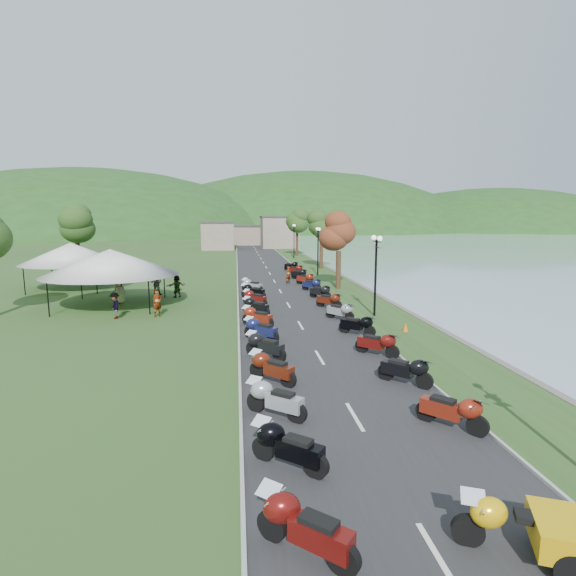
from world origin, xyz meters
name	(u,v)px	position (x,y,z in m)	size (l,w,h in m)	color
ground	(401,495)	(0.00, 0.00, 0.00)	(400.00, 400.00, 0.00)	#375C26
road	(270,273)	(0.00, 40.00, 0.01)	(7.00, 120.00, 0.02)	#29292C
hills_backdrop	(244,230)	(0.00, 200.00, 0.00)	(360.00, 120.00, 76.00)	#285621
far_building	(244,235)	(-2.00, 85.00, 2.50)	(18.00, 16.00, 5.00)	gray
yellow_trike	(519,529)	(1.50, -2.00, 0.53)	(2.33, 1.45, 1.07)	yellow
moto_row_left	(266,347)	(-2.38, 10.15, 0.55)	(2.60, 37.68, 1.10)	#331411
moto_row_right	(324,296)	(2.64, 22.44, 0.55)	(2.60, 41.42, 1.10)	#331411
vendor_tent_main	(112,278)	(-12.26, 23.16, 2.00)	(6.14, 6.14, 4.00)	silver
vendor_tent_side	(72,266)	(-17.68, 31.36, 2.00)	(5.54, 5.54, 4.00)	silver
tree_lakeside	(339,246)	(5.13, 28.86, 3.72)	(2.68, 2.68, 7.43)	#335620
pedestrian_a	(158,317)	(-8.58, 19.37, 0.00)	(0.65, 0.47, 1.77)	slate
pedestrian_b	(157,295)	(-10.01, 27.52, 0.00)	(0.95, 0.52, 1.95)	slate
pedestrian_c	(116,319)	(-11.06, 19.08, 0.00)	(1.06, 0.44, 1.64)	slate
traffic_cone_near	(257,398)	(-3.00, 5.31, 0.24)	(0.31, 0.31, 0.48)	#F2590C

